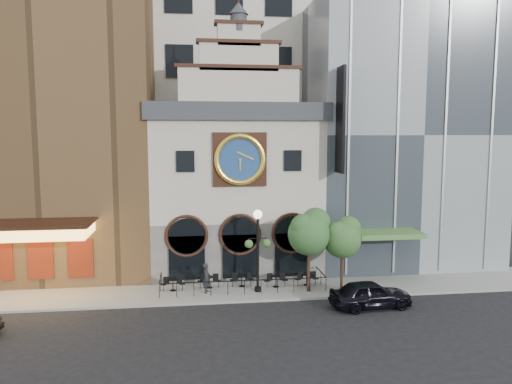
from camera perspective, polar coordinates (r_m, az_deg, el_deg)
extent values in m
plane|color=black|center=(31.12, -1.07, -12.56)|extent=(120.00, 120.00, 0.00)
cube|color=gray|center=(33.45, -1.57, -11.04)|extent=(44.00, 5.00, 0.15)
cube|color=#605E5B|center=(38.21, -2.44, -5.57)|extent=(12.00, 8.00, 4.00)
cube|color=beige|center=(37.43, -2.48, 2.69)|extent=(12.00, 8.00, 7.00)
cube|color=#2D3035|center=(37.37, -2.51, 8.97)|extent=(12.60, 8.60, 1.20)
cube|color=black|center=(33.32, -1.87, 3.75)|extent=(3.60, 0.25, 3.60)
cylinder|color=navy|center=(33.18, -1.84, 3.73)|extent=(3.10, 0.12, 3.10)
torus|color=gold|center=(33.10, -1.83, 3.73)|extent=(3.46, 0.36, 3.46)
cylinder|color=#2D3035|center=(34.51, -2.01, 18.71)|extent=(1.10, 1.10, 1.10)
cone|color=#2D3035|center=(34.72, -2.02, 20.25)|extent=(1.30, 1.30, 0.80)
cube|color=brown|center=(40.45, -21.73, 9.61)|extent=(14.00, 12.00, 25.00)
cube|color=#FFBF59|center=(33.49, -24.33, -4.08)|extent=(7.00, 3.40, 0.70)
cube|color=black|center=(33.41, -24.36, -3.32)|extent=(7.40, 3.80, 0.15)
cube|color=maroon|center=(35.48, -23.39, -7.08)|extent=(5.60, 0.15, 2.60)
cube|color=gray|center=(42.44, 15.13, 6.31)|extent=(14.00, 12.00, 20.00)
cube|color=#53893E|center=(35.31, 14.78, -4.65)|extent=(4.50, 2.40, 0.35)
cube|color=black|center=(33.69, 9.63, 8.11)|extent=(0.18, 1.60, 7.00)
cube|color=silver|center=(50.26, -3.82, 17.86)|extent=(20.00, 16.00, 40.00)
cylinder|color=black|center=(33.09, -9.49, -9.85)|extent=(0.68, 0.68, 0.03)
cylinder|color=black|center=(33.20, -9.47, -10.46)|extent=(0.06, 0.06, 0.72)
cylinder|color=black|center=(33.38, -5.36, -9.64)|extent=(0.68, 0.68, 0.03)
cylinder|color=black|center=(33.49, -5.35, -10.25)|extent=(0.06, 0.06, 0.72)
cylinder|color=black|center=(33.54, -1.64, -9.54)|extent=(0.68, 0.68, 0.03)
cylinder|color=black|center=(33.64, -1.64, -10.14)|extent=(0.06, 0.06, 0.72)
cylinder|color=black|center=(33.46, 2.30, -9.57)|extent=(0.68, 0.68, 0.03)
cylinder|color=black|center=(33.57, 2.30, -10.18)|extent=(0.06, 0.06, 0.72)
cylinder|color=black|center=(33.95, 5.81, -9.36)|extent=(0.68, 0.68, 0.03)
cylinder|color=black|center=(34.06, 5.80, -9.96)|extent=(0.06, 0.06, 0.72)
imported|color=black|center=(30.82, 12.96, -11.32)|extent=(4.99, 2.39, 1.65)
imported|color=black|center=(32.43, -5.67, -9.75)|extent=(0.63, 0.79, 1.91)
cylinder|color=black|center=(32.10, 0.20, -7.17)|extent=(0.17, 0.17, 4.84)
cylinder|color=black|center=(32.72, 0.20, -11.04)|extent=(0.43, 0.43, 0.29)
sphere|color=white|center=(31.57, 0.21, -2.57)|extent=(0.58, 0.58, 0.58)
sphere|color=#2A6126|center=(31.83, -0.83, -5.95)|extent=(0.54, 0.54, 0.54)
sphere|color=#2A6126|center=(32.04, 1.23, -5.87)|extent=(0.54, 0.54, 0.54)
cylinder|color=#382619|center=(32.55, 6.01, -8.77)|extent=(0.21, 0.21, 2.90)
sphere|color=#2A5823|center=(32.02, 6.06, -4.84)|extent=(2.70, 2.70, 2.70)
sphere|color=#2A5823|center=(32.30, 6.84, -3.43)|extent=(1.87, 1.87, 1.87)
sphere|color=#2A5823|center=(31.63, 5.43, -4.02)|extent=(1.66, 1.66, 1.66)
cylinder|color=#382619|center=(33.16, 9.76, -8.82)|extent=(0.19, 0.19, 2.59)
sphere|color=#2E5B24|center=(32.68, 9.84, -5.38)|extent=(2.41, 2.41, 2.41)
sphere|color=#2E5B24|center=(32.95, 10.48, -4.15)|extent=(1.67, 1.67, 1.67)
sphere|color=#2E5B24|center=(32.30, 9.32, -4.68)|extent=(1.48, 1.48, 1.48)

